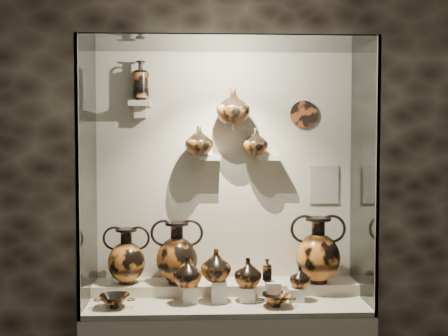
# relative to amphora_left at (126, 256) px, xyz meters

# --- Properties ---
(wall_back) EXTENTS (5.00, 0.02, 3.20)m
(wall_back) POSITION_rel_amphora_left_xyz_m (0.63, 0.17, 0.52)
(wall_back) COLOR black
(wall_back) RESTS_ON ground
(front_tier) EXTENTS (1.68, 0.58, 0.03)m
(front_tier) POSITION_rel_amphora_left_xyz_m (0.63, -0.15, -0.26)
(front_tier) COLOR beige
(front_tier) RESTS_ON plinth
(rear_tier) EXTENTS (1.70, 0.25, 0.10)m
(rear_tier) POSITION_rel_amphora_left_xyz_m (0.63, 0.03, -0.23)
(rear_tier) COLOR beige
(rear_tier) RESTS_ON plinth
(back_panel) EXTENTS (1.70, 0.03, 1.60)m
(back_panel) POSITION_rel_amphora_left_xyz_m (0.63, 0.17, 0.52)
(back_panel) COLOR beige
(back_panel) RESTS_ON plinth
(glass_front) EXTENTS (1.70, 0.01, 1.60)m
(glass_front) POSITION_rel_amphora_left_xyz_m (0.63, -0.44, 0.52)
(glass_front) COLOR white
(glass_front) RESTS_ON plinth
(glass_left) EXTENTS (0.01, 0.60, 1.60)m
(glass_left) POSITION_rel_amphora_left_xyz_m (-0.21, -0.15, 0.52)
(glass_left) COLOR white
(glass_left) RESTS_ON plinth
(glass_right) EXTENTS (0.01, 0.60, 1.60)m
(glass_right) POSITION_rel_amphora_left_xyz_m (1.48, -0.15, 0.52)
(glass_right) COLOR white
(glass_right) RESTS_ON plinth
(glass_top) EXTENTS (1.70, 0.60, 0.01)m
(glass_top) POSITION_rel_amphora_left_xyz_m (0.63, -0.15, 1.32)
(glass_top) COLOR white
(glass_top) RESTS_ON back_panel
(frame_post_left) EXTENTS (0.02, 0.02, 1.60)m
(frame_post_left) POSITION_rel_amphora_left_xyz_m (-0.21, -0.44, 0.52)
(frame_post_left) COLOR gray
(frame_post_left) RESTS_ON plinth
(frame_post_right) EXTENTS (0.02, 0.02, 1.60)m
(frame_post_right) POSITION_rel_amphora_left_xyz_m (1.47, -0.44, 0.52)
(frame_post_right) COLOR gray
(frame_post_right) RESTS_ON plinth
(pedestal_a) EXTENTS (0.09, 0.09, 0.10)m
(pedestal_a) POSITION_rel_amphora_left_xyz_m (0.41, -0.20, -0.20)
(pedestal_a) COLOR silver
(pedestal_a) RESTS_ON front_tier
(pedestal_b) EXTENTS (0.09, 0.09, 0.13)m
(pedestal_b) POSITION_rel_amphora_left_xyz_m (0.58, -0.20, -0.18)
(pedestal_b) COLOR silver
(pedestal_b) RESTS_ON front_tier
(pedestal_c) EXTENTS (0.09, 0.09, 0.09)m
(pedestal_c) POSITION_rel_amphora_left_xyz_m (0.75, -0.20, -0.20)
(pedestal_c) COLOR silver
(pedestal_c) RESTS_ON front_tier
(pedestal_d) EXTENTS (0.09, 0.09, 0.12)m
(pedestal_d) POSITION_rel_amphora_left_xyz_m (0.91, -0.20, -0.19)
(pedestal_d) COLOR silver
(pedestal_d) RESTS_ON front_tier
(pedestal_e) EXTENTS (0.09, 0.09, 0.08)m
(pedestal_e) POSITION_rel_amphora_left_xyz_m (1.05, -0.20, -0.21)
(pedestal_e) COLOR silver
(pedestal_e) RESTS_ON front_tier
(bracket_ul) EXTENTS (0.14, 0.12, 0.04)m
(bracket_ul) POSITION_rel_amphora_left_xyz_m (0.08, 0.09, 0.97)
(bracket_ul) COLOR beige
(bracket_ul) RESTS_ON back_panel
(bracket_ca) EXTENTS (0.14, 0.12, 0.04)m
(bracket_ca) POSITION_rel_amphora_left_xyz_m (0.53, 0.09, 0.62)
(bracket_ca) COLOR beige
(bracket_ca) RESTS_ON back_panel
(bracket_cb) EXTENTS (0.10, 0.12, 0.04)m
(bracket_cb) POSITION_rel_amphora_left_xyz_m (0.73, 0.09, 0.82)
(bracket_cb) COLOR beige
(bracket_cb) RESTS_ON back_panel
(bracket_cc) EXTENTS (0.14, 0.12, 0.04)m
(bracket_cc) POSITION_rel_amphora_left_xyz_m (0.91, 0.09, 0.62)
(bracket_cc) COLOR beige
(bracket_cc) RESTS_ON back_panel
(amphora_left) EXTENTS (0.34, 0.34, 0.36)m
(amphora_left) POSITION_rel_amphora_left_xyz_m (0.00, 0.00, 0.00)
(amphora_left) COLOR #BF6724
(amphora_left) RESTS_ON rear_tier
(amphora_mid) EXTENTS (0.36, 0.36, 0.40)m
(amphora_mid) POSITION_rel_amphora_left_xyz_m (0.32, -0.02, 0.02)
(amphora_mid) COLOR #974C1A
(amphora_mid) RESTS_ON rear_tier
(amphora_right) EXTENTS (0.43, 0.43, 0.42)m
(amphora_right) POSITION_rel_amphora_left_xyz_m (1.22, -0.03, 0.03)
(amphora_right) COLOR #BF6724
(amphora_right) RESTS_ON rear_tier
(jug_a) EXTENTS (0.22, 0.22, 0.18)m
(jug_a) POSITION_rel_amphora_left_xyz_m (0.39, -0.21, -0.06)
(jug_a) COLOR #BF6724
(jug_a) RESTS_ON pedestal_a
(jug_b) EXTENTS (0.24, 0.24, 0.19)m
(jug_b) POSITION_rel_amphora_left_xyz_m (0.57, -0.19, -0.02)
(jug_b) COLOR #974C1A
(jug_b) RESTS_ON pedestal_b
(jug_c) EXTENTS (0.18, 0.18, 0.18)m
(jug_c) POSITION_rel_amphora_left_xyz_m (0.76, -0.18, -0.07)
(jug_c) COLOR #BF6724
(jug_c) RESTS_ON pedestal_c
(jug_e) EXTENTS (0.15, 0.15, 0.13)m
(jug_e) POSITION_rel_amphora_left_xyz_m (1.08, -0.18, -0.10)
(jug_e) COLOR #BF6724
(jug_e) RESTS_ON pedestal_e
(lekythos_small) EXTENTS (0.07, 0.07, 0.16)m
(lekythos_small) POSITION_rel_amphora_left_xyz_m (0.88, -0.18, -0.05)
(lekythos_small) COLOR #974C1A
(lekythos_small) RESTS_ON pedestal_d
(kylix_left) EXTENTS (0.27, 0.24, 0.09)m
(kylix_left) POSITION_rel_amphora_left_xyz_m (-0.03, -0.29, -0.20)
(kylix_left) COLOR #974C1A
(kylix_left) RESTS_ON front_tier
(kylix_right) EXTENTS (0.26, 0.24, 0.09)m
(kylix_right) POSITION_rel_amphora_left_xyz_m (0.92, -0.30, -0.20)
(kylix_right) COLOR #BF6724
(kylix_right) RESTS_ON front_tier
(lekythos_tall) EXTENTS (0.13, 0.13, 0.29)m
(lekythos_tall) POSITION_rel_amphora_left_xyz_m (0.09, 0.08, 1.13)
(lekythos_tall) COLOR #BF6724
(lekythos_tall) RESTS_ON bracket_ul
(ovoid_vase_a) EXTENTS (0.19, 0.19, 0.19)m
(ovoid_vase_a) POSITION_rel_amphora_left_xyz_m (0.46, 0.05, 0.73)
(ovoid_vase_a) COLOR #974C1A
(ovoid_vase_a) RESTS_ON bracket_ca
(ovoid_vase_b) EXTENTS (0.28, 0.28, 0.23)m
(ovoid_vase_b) POSITION_rel_amphora_left_xyz_m (0.68, 0.03, 0.95)
(ovoid_vase_b) COLOR #974C1A
(ovoid_vase_b) RESTS_ON bracket_cb
(ovoid_vase_c) EXTENTS (0.21, 0.21, 0.17)m
(ovoid_vase_c) POSITION_rel_amphora_left_xyz_m (0.83, 0.06, 0.73)
(ovoid_vase_c) COLOR #974C1A
(ovoid_vase_c) RESTS_ON bracket_cc
(wall_plate) EXTENTS (0.18, 0.02, 0.18)m
(wall_plate) POSITION_rel_amphora_left_xyz_m (1.16, 0.14, 0.91)
(wall_plate) COLOR #923D1C
(wall_plate) RESTS_ON back_panel
(info_placard) EXTENTS (0.19, 0.01, 0.25)m
(info_placard) POSITION_rel_amphora_left_xyz_m (1.30, 0.15, 0.44)
(info_placard) COLOR beige
(info_placard) RESTS_ON back_panel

